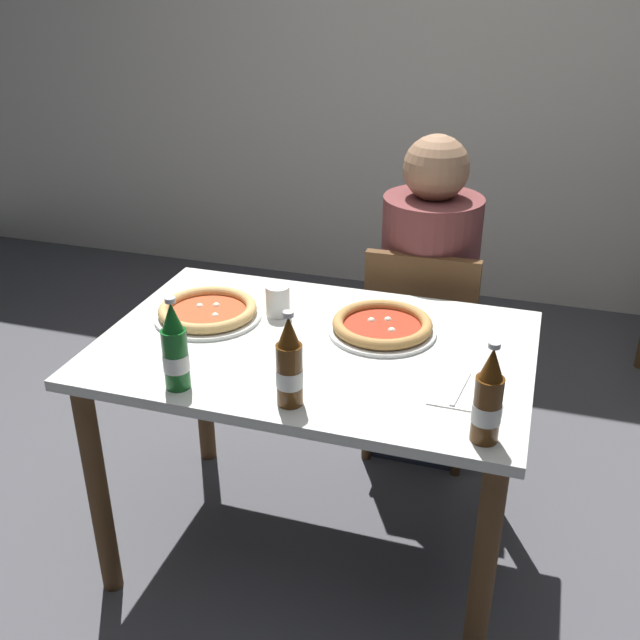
% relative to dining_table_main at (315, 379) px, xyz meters
% --- Properties ---
extents(ground_plane, '(8.00, 8.00, 0.00)m').
position_rel_dining_table_main_xyz_m(ground_plane, '(0.00, 0.00, -0.64)').
color(ground_plane, '#4C4C51').
extents(back_wall_tiled, '(7.00, 0.10, 2.60)m').
position_rel_dining_table_main_xyz_m(back_wall_tiled, '(0.00, 2.20, 0.66)').
color(back_wall_tiled, silver).
rests_on(back_wall_tiled, ground_plane).
extents(dining_table_main, '(1.20, 0.80, 0.75)m').
position_rel_dining_table_main_xyz_m(dining_table_main, '(0.00, 0.00, 0.00)').
color(dining_table_main, silver).
rests_on(dining_table_main, ground_plane).
extents(chair_behind_table, '(0.41, 0.41, 0.85)m').
position_rel_dining_table_main_xyz_m(chair_behind_table, '(0.21, 0.61, -0.15)').
color(chair_behind_table, brown).
rests_on(chair_behind_table, ground_plane).
extents(diner_seated, '(0.34, 0.34, 1.21)m').
position_rel_dining_table_main_xyz_m(diner_seated, '(0.21, 0.66, -0.05)').
color(diner_seated, '#2D3342').
rests_on(diner_seated, ground_plane).
extents(pizza_margherita_near, '(0.32, 0.32, 0.04)m').
position_rel_dining_table_main_xyz_m(pizza_margherita_near, '(-0.36, 0.06, 0.13)').
color(pizza_margherita_near, white).
rests_on(pizza_margherita_near, dining_table_main).
extents(pizza_marinara_far, '(0.31, 0.31, 0.04)m').
position_rel_dining_table_main_xyz_m(pizza_marinara_far, '(0.16, 0.12, 0.14)').
color(pizza_marinara_far, white).
rests_on(pizza_marinara_far, dining_table_main).
extents(beer_bottle_left, '(0.07, 0.07, 0.25)m').
position_rel_dining_table_main_xyz_m(beer_bottle_left, '(0.50, -0.32, 0.22)').
color(beer_bottle_left, '#512D0F').
rests_on(beer_bottle_left, dining_table_main).
extents(beer_bottle_center, '(0.07, 0.07, 0.25)m').
position_rel_dining_table_main_xyz_m(beer_bottle_center, '(-0.26, -0.32, 0.22)').
color(beer_bottle_center, '#14591E').
rests_on(beer_bottle_center, dining_table_main).
extents(beer_bottle_right, '(0.07, 0.07, 0.25)m').
position_rel_dining_table_main_xyz_m(beer_bottle_right, '(0.04, -0.31, 0.22)').
color(beer_bottle_right, '#512D0F').
rests_on(beer_bottle_right, dining_table_main).
extents(napkin_with_cutlery, '(0.18, 0.19, 0.01)m').
position_rel_dining_table_main_xyz_m(napkin_with_cutlery, '(0.44, -0.13, 0.12)').
color(napkin_with_cutlery, white).
rests_on(napkin_with_cutlery, dining_table_main).
extents(paper_cup, '(0.07, 0.07, 0.09)m').
position_rel_dining_table_main_xyz_m(paper_cup, '(-0.16, 0.14, 0.16)').
color(paper_cup, white).
rests_on(paper_cup, dining_table_main).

